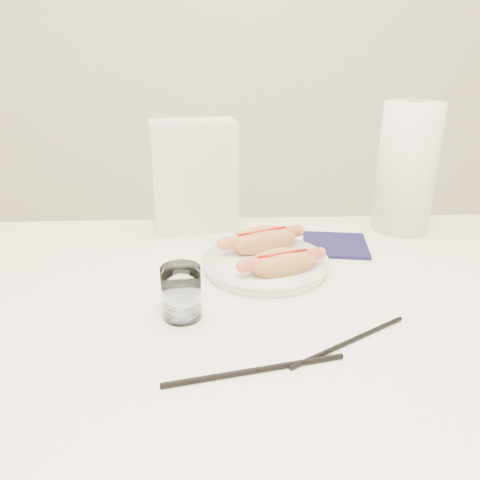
{
  "coord_description": "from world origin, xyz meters",
  "views": [
    {
      "loc": [
        -0.06,
        -0.7,
        1.14
      ],
      "look_at": [
        -0.02,
        0.08,
        0.82
      ],
      "focal_mm": 35.22,
      "sensor_mm": 36.0,
      "label": 1
    }
  ],
  "objects_px": {
    "plate": "(266,265)",
    "paper_towel_roll": "(407,168)",
    "table": "(255,326)",
    "water_glass": "(181,293)",
    "hotdog_left": "(262,240)",
    "napkin_box": "(194,176)",
    "hotdog_right": "(282,263)"
  },
  "relations": [
    {
      "from": "hotdog_left",
      "to": "paper_towel_roll",
      "type": "bearing_deg",
      "value": 2.25
    },
    {
      "from": "hotdog_left",
      "to": "napkin_box",
      "type": "bearing_deg",
      "value": 103.33
    },
    {
      "from": "plate",
      "to": "water_glass",
      "type": "height_order",
      "value": "water_glass"
    },
    {
      "from": "hotdog_left",
      "to": "napkin_box",
      "type": "distance_m",
      "value": 0.25
    },
    {
      "from": "plate",
      "to": "hotdog_right",
      "type": "bearing_deg",
      "value": -66.53
    },
    {
      "from": "plate",
      "to": "hotdog_left",
      "type": "bearing_deg",
      "value": 93.93
    },
    {
      "from": "table",
      "to": "hotdog_left",
      "type": "xyz_separation_m",
      "value": [
        0.02,
        0.15,
        0.1
      ]
    },
    {
      "from": "paper_towel_roll",
      "to": "hotdog_right",
      "type": "bearing_deg",
      "value": -140.18
    },
    {
      "from": "hotdog_right",
      "to": "water_glass",
      "type": "xyz_separation_m",
      "value": [
        -0.17,
        -0.11,
        0.0
      ]
    },
    {
      "from": "plate",
      "to": "table",
      "type": "bearing_deg",
      "value": -104.84
    },
    {
      "from": "hotdog_right",
      "to": "napkin_box",
      "type": "height_order",
      "value": "napkin_box"
    },
    {
      "from": "table",
      "to": "napkin_box",
      "type": "height_order",
      "value": "napkin_box"
    },
    {
      "from": "paper_towel_roll",
      "to": "water_glass",
      "type": "bearing_deg",
      "value": -142.58
    },
    {
      "from": "paper_towel_roll",
      "to": "plate",
      "type": "bearing_deg",
      "value": -148.48
    },
    {
      "from": "table",
      "to": "plate",
      "type": "height_order",
      "value": "plate"
    },
    {
      "from": "hotdog_left",
      "to": "hotdog_right",
      "type": "xyz_separation_m",
      "value": [
        0.03,
        -0.1,
        -0.0
      ]
    },
    {
      "from": "plate",
      "to": "paper_towel_roll",
      "type": "height_order",
      "value": "paper_towel_roll"
    },
    {
      "from": "plate",
      "to": "water_glass",
      "type": "relative_size",
      "value": 2.68
    },
    {
      "from": "plate",
      "to": "hotdog_left",
      "type": "height_order",
      "value": "hotdog_left"
    },
    {
      "from": "napkin_box",
      "to": "table",
      "type": "bearing_deg",
      "value": -79.98
    },
    {
      "from": "table",
      "to": "water_glass",
      "type": "distance_m",
      "value": 0.17
    },
    {
      "from": "plate",
      "to": "paper_towel_roll",
      "type": "bearing_deg",
      "value": 31.52
    },
    {
      "from": "table",
      "to": "paper_towel_roll",
      "type": "relative_size",
      "value": 4.17
    },
    {
      "from": "table",
      "to": "hotdog_left",
      "type": "relative_size",
      "value": 7.28
    },
    {
      "from": "table",
      "to": "hotdog_right",
      "type": "distance_m",
      "value": 0.12
    },
    {
      "from": "plate",
      "to": "napkin_box",
      "type": "bearing_deg",
      "value": 120.8
    },
    {
      "from": "table",
      "to": "paper_towel_roll",
      "type": "bearing_deg",
      "value": 40.57
    },
    {
      "from": "water_glass",
      "to": "paper_towel_roll",
      "type": "bearing_deg",
      "value": 37.42
    },
    {
      "from": "table",
      "to": "hotdog_right",
      "type": "relative_size",
      "value": 7.88
    },
    {
      "from": "plate",
      "to": "napkin_box",
      "type": "relative_size",
      "value": 0.93
    },
    {
      "from": "hotdog_right",
      "to": "table",
      "type": "bearing_deg",
      "value": -153.9
    },
    {
      "from": "hotdog_left",
      "to": "water_glass",
      "type": "relative_size",
      "value": 1.93
    }
  ]
}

